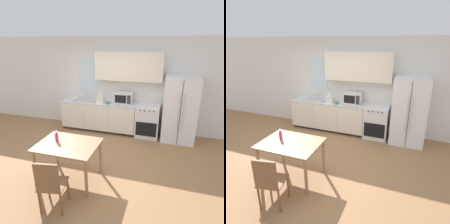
# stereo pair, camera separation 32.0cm
# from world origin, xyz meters

# --- Properties ---
(ground_plane) EXTENTS (12.00, 12.00, 0.00)m
(ground_plane) POSITION_xyz_m (0.00, 0.00, 0.00)
(ground_plane) COLOR #9E7047
(wall_back) EXTENTS (12.00, 0.38, 2.70)m
(wall_back) POSITION_xyz_m (0.08, 2.01, 1.46)
(wall_back) COLOR silver
(wall_back) RESTS_ON ground_plane
(kitchen_counter) EXTENTS (2.27, 0.62, 0.89)m
(kitchen_counter) POSITION_xyz_m (-0.38, 1.72, 0.45)
(kitchen_counter) COLOR #333333
(kitchen_counter) RESTS_ON ground_plane
(oven_range) EXTENTS (0.63, 0.63, 0.89)m
(oven_range) POSITION_xyz_m (1.07, 1.71, 0.45)
(oven_range) COLOR white
(oven_range) RESTS_ON ground_plane
(refrigerator) EXTENTS (0.84, 0.74, 1.75)m
(refrigerator) POSITION_xyz_m (1.89, 1.67, 0.87)
(refrigerator) COLOR white
(refrigerator) RESTS_ON ground_plane
(kitchen_sink) EXTENTS (0.66, 0.43, 0.21)m
(kitchen_sink) POSITION_xyz_m (-0.82, 1.73, 0.90)
(kitchen_sink) COLOR #B7BABC
(kitchen_sink) RESTS_ON kitchen_counter
(microwave) EXTENTS (0.50, 0.37, 0.31)m
(microwave) POSITION_xyz_m (0.35, 1.81, 1.04)
(microwave) COLOR silver
(microwave) RESTS_ON kitchen_counter
(coffee_mug) EXTENTS (0.12, 0.09, 0.08)m
(coffee_mug) POSITION_xyz_m (-0.06, 1.55, 0.93)
(coffee_mug) COLOR #3F8C66
(coffee_mug) RESTS_ON kitchen_counter
(grocery_bag_0) EXTENTS (0.22, 0.19, 0.29)m
(grocery_bag_0) POSITION_xyz_m (-0.30, 1.61, 1.01)
(grocery_bag_0) COLOR silver
(grocery_bag_0) RESTS_ON kitchen_counter
(dining_table) EXTENTS (1.12, 0.84, 0.77)m
(dining_table) POSITION_xyz_m (-0.13, -0.67, 0.66)
(dining_table) COLOR #997551
(dining_table) RESTS_ON ground_plane
(dining_chair_near) EXTENTS (0.47, 0.47, 0.93)m
(dining_chair_near) POSITION_xyz_m (-0.02, -1.46, 0.54)
(dining_chair_near) COLOR brown
(dining_chair_near) RESTS_ON ground_plane
(drink_bottle) EXTENTS (0.06, 0.06, 0.21)m
(drink_bottle) POSITION_xyz_m (-0.38, -0.63, 0.86)
(drink_bottle) COLOR #DB386B
(drink_bottle) RESTS_ON dining_table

